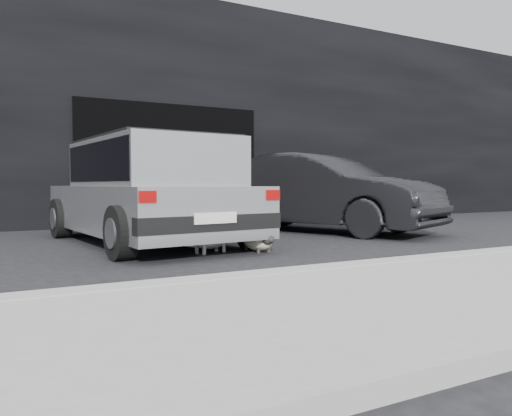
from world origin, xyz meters
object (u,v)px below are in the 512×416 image
cat_siamese (259,241)px  cat_white (213,238)px  silver_hatchback (149,187)px  second_car (321,193)px

cat_siamese → cat_white: cat_white is taller
cat_siamese → silver_hatchback: bearing=-56.4°
second_car → cat_siamese: 3.11m
second_car → cat_siamese: (-2.36, -1.93, -0.58)m
second_car → silver_hatchback: bearing=163.4°
silver_hatchback → cat_siamese: size_ratio=4.90×
cat_white → silver_hatchback: bearing=178.8°
second_car → cat_white: bearing=-172.2°
silver_hatchback → second_car: size_ratio=1.00×
silver_hatchback → cat_white: 1.58m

